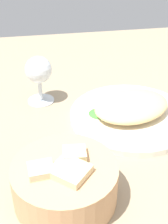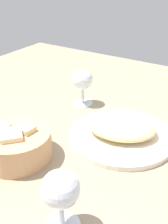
# 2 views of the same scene
# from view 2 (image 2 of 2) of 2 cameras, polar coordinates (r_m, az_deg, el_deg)

# --- Properties ---
(ground_plane) EXTENTS (1.40, 1.40, 0.02)m
(ground_plane) POSITION_cam_2_polar(r_m,az_deg,el_deg) (0.78, -2.43, -6.13)
(ground_plane) COLOR tan
(plate) EXTENTS (0.28, 0.28, 0.01)m
(plate) POSITION_cam_2_polar(r_m,az_deg,el_deg) (0.78, 7.40, -4.70)
(plate) COLOR silver
(plate) RESTS_ON ground_plane
(omelette) EXTENTS (0.21, 0.18, 0.04)m
(omelette) POSITION_cam_2_polar(r_m,az_deg,el_deg) (0.76, 7.52, -3.02)
(omelette) COLOR #F3C884
(omelette) RESTS_ON plate
(lettuce_garnish) EXTENTS (0.05, 0.05, 0.01)m
(lettuce_garnish) POSITION_cam_2_polar(r_m,az_deg,el_deg) (0.81, 3.22, -2.08)
(lettuce_garnish) COLOR #408C36
(lettuce_garnish) RESTS_ON plate
(bread_basket) EXTENTS (0.17, 0.17, 0.08)m
(bread_basket) POSITION_cam_2_polar(r_m,az_deg,el_deg) (0.71, -13.32, -6.19)
(bread_basket) COLOR tan
(bread_basket) RESTS_ON ground_plane
(wine_glass_near) EXTENTS (0.07, 0.07, 0.12)m
(wine_glass_near) POSITION_cam_2_polar(r_m,az_deg,el_deg) (0.92, -0.26, 6.02)
(wine_glass_near) COLOR silver
(wine_glass_near) RESTS_ON ground_plane
(wine_glass_far) EXTENTS (0.07, 0.07, 0.12)m
(wine_glass_far) POSITION_cam_2_polar(r_m,az_deg,el_deg) (0.50, -4.66, -15.59)
(wine_glass_far) COLOR silver
(wine_glass_far) RESTS_ON ground_plane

